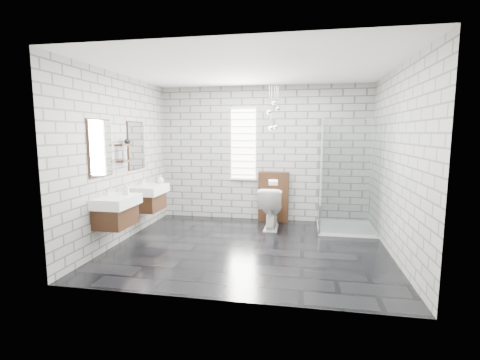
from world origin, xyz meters
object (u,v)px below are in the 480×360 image
(shower_enclosure, at_px, (341,204))
(vanity_right, at_px, (147,190))
(cistern_panel, at_px, (273,196))
(toilet, at_px, (271,208))
(vanity_left, at_px, (114,203))

(shower_enclosure, bearing_deg, vanity_right, -168.58)
(cistern_panel, bearing_deg, toilet, -90.00)
(cistern_panel, bearing_deg, shower_enclosure, -22.19)
(vanity_left, height_order, cistern_panel, vanity_left)
(vanity_right, relative_size, toilet, 2.02)
(vanity_left, xyz_separation_m, shower_enclosure, (3.41, 1.79, -0.25))
(vanity_right, relative_size, shower_enclosure, 0.77)
(vanity_left, xyz_separation_m, toilet, (2.14, 1.77, -0.37))
(shower_enclosure, bearing_deg, toilet, -178.77)
(vanity_left, height_order, shower_enclosure, shower_enclosure)
(vanity_left, height_order, toilet, vanity_left)
(toilet, bearing_deg, vanity_left, 39.23)
(cistern_panel, relative_size, shower_enclosure, 0.49)
(shower_enclosure, height_order, toilet, shower_enclosure)
(cistern_panel, bearing_deg, vanity_left, -132.81)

